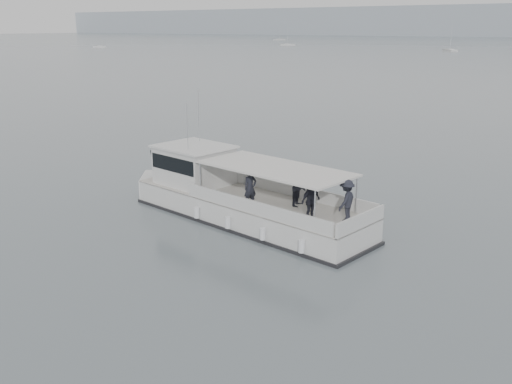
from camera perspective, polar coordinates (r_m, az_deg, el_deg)
The scene contains 2 objects.
ground at distance 26.60m, azimuth -3.68°, elevation -4.39°, with size 1400.00×1400.00×0.00m, color #525C60.
tour_boat at distance 29.07m, azimuth -2.69°, elevation -0.41°, with size 15.17×5.19×6.31m.
Camera 1 is at (16.11, -18.99, 9.37)m, focal length 40.00 mm.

